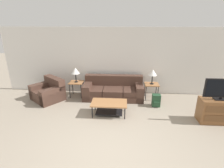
{
  "coord_description": "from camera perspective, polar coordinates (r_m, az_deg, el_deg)",
  "views": [
    {
      "loc": [
        0.33,
        -3.13,
        2.82
      ],
      "look_at": [
        -0.08,
        2.37,
        0.8
      ],
      "focal_mm": 28.0,
      "sensor_mm": 36.0,
      "label": 1
    }
  ],
  "objects": [
    {
      "name": "television",
      "position": [
        5.72,
        32.45,
        -1.31
      ],
      "size": [
        0.99,
        0.2,
        0.61
      ],
      "color": "black",
      "rests_on": "tv_console"
    },
    {
      "name": "tv_console",
      "position": [
        5.96,
        31.24,
        -7.44
      ],
      "size": [
        1.05,
        0.48,
        0.71
      ],
      "color": "brown",
      "rests_on": "ground_plane"
    },
    {
      "name": "wall_back",
      "position": [
        6.94,
        1.49,
        7.45
      ],
      "size": [
        9.13,
        0.06,
        2.6
      ],
      "color": "white",
      "rests_on": "ground_plane"
    },
    {
      "name": "coffee_table",
      "position": [
        5.51,
        -0.94,
        -7.02
      ],
      "size": [
        1.11,
        0.63,
        0.42
      ],
      "color": "#A87042",
      "rests_on": "ground_plane"
    },
    {
      "name": "table_lamp_left",
      "position": [
        6.71,
        -11.86,
        4.17
      ],
      "size": [
        0.31,
        0.31,
        0.56
      ],
      "color": "black",
      "rests_on": "side_table_left"
    },
    {
      "name": "table_lamp_right",
      "position": [
        6.53,
        13.14,
        3.63
      ],
      "size": [
        0.31,
        0.31,
        0.56
      ],
      "color": "black",
      "rests_on": "side_table_right"
    },
    {
      "name": "side_table_left",
      "position": [
        6.86,
        -11.57,
        0.13
      ],
      "size": [
        0.52,
        0.47,
        0.59
      ],
      "color": "#A87042",
      "rests_on": "ground_plane"
    },
    {
      "name": "side_table_right",
      "position": [
        6.68,
        12.81,
        -0.5
      ],
      "size": [
        0.52,
        0.47,
        0.59
      ],
      "color": "#A87042",
      "rests_on": "ground_plane"
    },
    {
      "name": "couch",
      "position": [
        6.68,
        0.44,
        -2.1
      ],
      "size": [
        2.24,
        0.97,
        0.82
      ],
      "color": "#4C3328",
      "rests_on": "ground_plane"
    },
    {
      "name": "backpack",
      "position": [
        6.24,
        14.21,
        -5.26
      ],
      "size": [
        0.27,
        0.3,
        0.43
      ],
      "color": "#23472D",
      "rests_on": "ground_plane"
    },
    {
      "name": "ground_plane",
      "position": [
        4.23,
        -1.38,
        -21.73
      ],
      "size": [
        24.0,
        24.0,
        0.0
      ],
      "primitive_type": "plane",
      "color": "gray"
    },
    {
      "name": "armchair",
      "position": [
        6.97,
        -20.02,
        -2.51
      ],
      "size": [
        1.41,
        1.38,
        0.8
      ],
      "color": "#4C3328",
      "rests_on": "ground_plane"
    }
  ]
}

